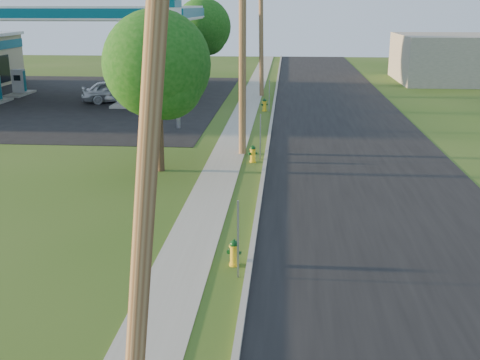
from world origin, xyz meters
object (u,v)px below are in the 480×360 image
(price_pylon, at_px, (176,26))
(hydrant_far, at_px, (264,105))
(fuel_pump_sw, at_px, (19,85))
(hydrant_mid, at_px, (253,154))
(tree_lot, at_px, (204,29))
(fuel_pump_ne, at_px, (124,94))
(hydrant_near, at_px, (234,253))
(car_silver, at_px, (115,91))
(tree_verge, at_px, (159,69))
(utility_pole_near, at_px, (149,127))
(fuel_pump_se, at_px, (138,87))
(utility_pole_mid, at_px, (242,42))
(utility_pole_far, at_px, (261,29))

(price_pylon, xyz_separation_m, hydrant_far, (4.45, 5.92, -5.04))
(fuel_pump_sw, xyz_separation_m, hydrant_mid, (18.46, -18.47, -0.35))
(tree_lot, bearing_deg, hydrant_mid, -77.85)
(fuel_pump_ne, height_order, hydrant_near, fuel_pump_ne)
(fuel_pump_ne, xyz_separation_m, car_silver, (-0.94, 1.17, 0.04))
(fuel_pump_sw, height_order, car_silver, fuel_pump_sw)
(tree_verge, height_order, hydrant_mid, tree_verge)
(utility_pole_near, bearing_deg, car_silver, 107.01)
(fuel_pump_ne, xyz_separation_m, price_pylon, (5.00, -7.50, 4.71))
(tree_verge, bearing_deg, tree_lot, 94.21)
(hydrant_far, bearing_deg, hydrant_near, -89.65)
(utility_pole_near, bearing_deg, fuel_pump_se, 104.27)
(hydrant_mid, bearing_deg, utility_pole_mid, 110.86)
(fuel_pump_sw, distance_m, hydrant_near, 34.53)
(fuel_pump_sw, xyz_separation_m, hydrant_near, (18.59, -29.10, -0.37))
(utility_pole_near, xyz_separation_m, hydrant_mid, (0.56, 16.53, -4.43))
(fuel_pump_ne, height_order, tree_lot, tree_lot)
(hydrant_mid, bearing_deg, fuel_pump_se, 117.12)
(hydrant_near, bearing_deg, tree_lot, 98.89)
(hydrant_near, distance_m, car_silver, 28.30)
(price_pylon, bearing_deg, tree_verge, -84.02)
(fuel_pump_sw, height_order, tree_lot, tree_lot)
(utility_pole_mid, distance_m, car_silver, 17.75)
(fuel_pump_se, xyz_separation_m, hydrant_mid, (9.46, -18.47, -0.35))
(tree_verge, bearing_deg, hydrant_mid, 25.91)
(tree_lot, relative_size, hydrant_near, 9.70)
(price_pylon, bearing_deg, fuel_pump_se, 113.50)
(fuel_pump_se, xyz_separation_m, price_pylon, (5.00, -11.50, 4.71))
(utility_pole_near, xyz_separation_m, utility_pole_mid, (-0.00, 18.00, 0.15))
(utility_pole_far, distance_m, price_pylon, 13.11)
(fuel_pump_sw, xyz_separation_m, tree_lot, (12.87, 7.48, 3.82))
(utility_pole_near, distance_m, fuel_pump_se, 36.34)
(fuel_pump_sw, xyz_separation_m, fuel_pump_se, (9.00, 0.00, 0.00))
(hydrant_far, distance_m, car_silver, 10.76)
(utility_pole_far, bearing_deg, hydrant_mid, -88.35)
(utility_pole_mid, relative_size, tree_lot, 1.39)
(utility_pole_far, bearing_deg, tree_verge, -98.03)
(fuel_pump_sw, bearing_deg, fuel_pump_se, 0.00)
(tree_verge, distance_m, tree_lot, 27.76)
(hydrant_mid, distance_m, car_silver, 18.79)
(fuel_pump_ne, bearing_deg, utility_pole_far, 29.33)
(car_silver, bearing_deg, fuel_pump_se, -38.01)
(fuel_pump_se, xyz_separation_m, hydrant_far, (9.45, -5.58, -0.32))
(hydrant_far, bearing_deg, hydrant_mid, -89.94)
(tree_lot, bearing_deg, utility_pole_far, -52.20)
(utility_pole_near, xyz_separation_m, fuel_pump_ne, (-8.90, 31.00, -4.08))
(tree_lot, xyz_separation_m, car_silver, (-4.82, -10.31, -3.78))
(utility_pole_far, relative_size, fuel_pump_se, 2.97)
(fuel_pump_ne, bearing_deg, car_silver, 128.92)
(price_pylon, bearing_deg, hydrant_near, -75.38)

